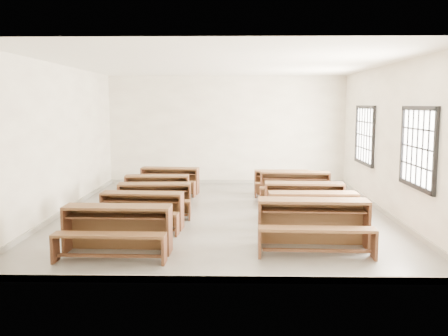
{
  "coord_description": "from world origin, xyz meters",
  "views": [
    {
      "loc": [
        0.21,
        -10.62,
        2.36
      ],
      "look_at": [
        0.0,
        0.0,
        1.0
      ],
      "focal_mm": 40.0,
      "sensor_mm": 36.0,
      "label": 1
    }
  ],
  "objects_px": {
    "desk_set_4": "(170,179)",
    "desk_set_3": "(157,187)",
    "desk_set_5": "(313,220)",
    "desk_set_6": "(313,209)",
    "desk_set_2": "(155,197)",
    "desk_set_1": "(142,208)",
    "desk_set_8": "(295,185)",
    "desk_set_7": "(304,197)",
    "desk_set_9": "(282,181)",
    "desk_set_0": "(117,226)"
  },
  "relations": [
    {
      "from": "desk_set_6",
      "to": "desk_set_1",
      "type": "bearing_deg",
      "value": 176.39
    },
    {
      "from": "desk_set_5",
      "to": "desk_set_8",
      "type": "relative_size",
      "value": 1.06
    },
    {
      "from": "desk_set_0",
      "to": "desk_set_4",
      "type": "distance_m",
      "value": 5.4
    },
    {
      "from": "desk_set_3",
      "to": "desk_set_7",
      "type": "bearing_deg",
      "value": -25.43
    },
    {
      "from": "desk_set_1",
      "to": "desk_set_5",
      "type": "bearing_deg",
      "value": -18.17
    },
    {
      "from": "desk_set_4",
      "to": "desk_set_2",
      "type": "bearing_deg",
      "value": -83.23
    },
    {
      "from": "desk_set_3",
      "to": "desk_set_7",
      "type": "distance_m",
      "value": 3.59
    },
    {
      "from": "desk_set_7",
      "to": "desk_set_9",
      "type": "xyz_separation_m",
      "value": [
        -0.22,
        2.66,
        -0.06
      ]
    },
    {
      "from": "desk_set_1",
      "to": "desk_set_4",
      "type": "xyz_separation_m",
      "value": [
        0.04,
        3.82,
        -0.01
      ]
    },
    {
      "from": "desk_set_2",
      "to": "desk_set_3",
      "type": "relative_size",
      "value": 1.03
    },
    {
      "from": "desk_set_8",
      "to": "desk_set_9",
      "type": "distance_m",
      "value": 1.06
    },
    {
      "from": "desk_set_6",
      "to": "desk_set_9",
      "type": "bearing_deg",
      "value": 92.58
    },
    {
      "from": "desk_set_5",
      "to": "desk_set_9",
      "type": "relative_size",
      "value": 1.28
    },
    {
      "from": "desk_set_5",
      "to": "desk_set_2",
      "type": "bearing_deg",
      "value": 143.62
    },
    {
      "from": "desk_set_5",
      "to": "desk_set_6",
      "type": "xyz_separation_m",
      "value": [
        0.17,
        1.08,
        -0.04
      ]
    },
    {
      "from": "desk_set_3",
      "to": "desk_set_6",
      "type": "xyz_separation_m",
      "value": [
        3.3,
        -2.6,
        0.04
      ]
    },
    {
      "from": "desk_set_9",
      "to": "desk_set_3",
      "type": "bearing_deg",
      "value": -157.48
    },
    {
      "from": "desk_set_6",
      "to": "desk_set_5",
      "type": "bearing_deg",
      "value": -99.62
    },
    {
      "from": "desk_set_2",
      "to": "desk_set_4",
      "type": "xyz_separation_m",
      "value": [
        -0.02,
        2.67,
        -0.0
      ]
    },
    {
      "from": "desk_set_4",
      "to": "desk_set_7",
      "type": "relative_size",
      "value": 0.96
    },
    {
      "from": "desk_set_0",
      "to": "desk_set_2",
      "type": "height_order",
      "value": "desk_set_0"
    },
    {
      "from": "desk_set_7",
      "to": "desk_set_8",
      "type": "bearing_deg",
      "value": 92.23
    },
    {
      "from": "desk_set_8",
      "to": "desk_set_9",
      "type": "height_order",
      "value": "desk_set_8"
    },
    {
      "from": "desk_set_5",
      "to": "desk_set_6",
      "type": "height_order",
      "value": "desk_set_5"
    },
    {
      "from": "desk_set_2",
      "to": "desk_set_7",
      "type": "height_order",
      "value": "desk_set_7"
    },
    {
      "from": "desk_set_6",
      "to": "desk_set_8",
      "type": "xyz_separation_m",
      "value": [
        0.0,
        2.82,
        0.0
      ]
    },
    {
      "from": "desk_set_9",
      "to": "desk_set_6",
      "type": "bearing_deg",
      "value": -86.27
    },
    {
      "from": "desk_set_6",
      "to": "desk_set_9",
      "type": "xyz_separation_m",
      "value": [
        -0.22,
        3.85,
        -0.06
      ]
    },
    {
      "from": "desk_set_2",
      "to": "desk_set_4",
      "type": "height_order",
      "value": "desk_set_2"
    },
    {
      "from": "desk_set_8",
      "to": "desk_set_0",
      "type": "bearing_deg",
      "value": -123.02
    },
    {
      "from": "desk_set_3",
      "to": "desk_set_5",
      "type": "xyz_separation_m",
      "value": [
        3.13,
        -3.68,
        0.08
      ]
    },
    {
      "from": "desk_set_3",
      "to": "desk_set_9",
      "type": "bearing_deg",
      "value": 19.72
    },
    {
      "from": "desk_set_2",
      "to": "desk_set_8",
      "type": "xyz_separation_m",
      "value": [
        3.16,
        1.5,
        0.03
      ]
    },
    {
      "from": "desk_set_3",
      "to": "desk_set_5",
      "type": "bearing_deg",
      "value": -51.86
    },
    {
      "from": "desk_set_0",
      "to": "desk_set_7",
      "type": "height_order",
      "value": "desk_set_0"
    },
    {
      "from": "desk_set_3",
      "to": "desk_set_6",
      "type": "distance_m",
      "value": 4.2
    },
    {
      "from": "desk_set_4",
      "to": "desk_set_6",
      "type": "distance_m",
      "value": 5.1
    },
    {
      "from": "desk_set_2",
      "to": "desk_set_4",
      "type": "distance_m",
      "value": 2.67
    },
    {
      "from": "desk_set_0",
      "to": "desk_set_6",
      "type": "bearing_deg",
      "value": 24.58
    },
    {
      "from": "desk_set_0",
      "to": "desk_set_4",
      "type": "height_order",
      "value": "desk_set_0"
    },
    {
      "from": "desk_set_5",
      "to": "desk_set_7",
      "type": "bearing_deg",
      "value": 87.97
    },
    {
      "from": "desk_set_2",
      "to": "desk_set_6",
      "type": "relative_size",
      "value": 0.96
    },
    {
      "from": "desk_set_4",
      "to": "desk_set_3",
      "type": "bearing_deg",
      "value": -88.82
    },
    {
      "from": "desk_set_2",
      "to": "desk_set_7",
      "type": "distance_m",
      "value": 3.16
    },
    {
      "from": "desk_set_1",
      "to": "desk_set_9",
      "type": "height_order",
      "value": "desk_set_1"
    },
    {
      "from": "desk_set_4",
      "to": "desk_set_8",
      "type": "xyz_separation_m",
      "value": [
        3.18,
        -1.17,
        0.03
      ]
    },
    {
      "from": "desk_set_1",
      "to": "desk_set_9",
      "type": "relative_size",
      "value": 1.12
    },
    {
      "from": "desk_set_4",
      "to": "desk_set_8",
      "type": "distance_m",
      "value": 3.39
    },
    {
      "from": "desk_set_7",
      "to": "desk_set_2",
      "type": "bearing_deg",
      "value": 179.98
    },
    {
      "from": "desk_set_7",
      "to": "desk_set_9",
      "type": "height_order",
      "value": "desk_set_7"
    }
  ]
}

